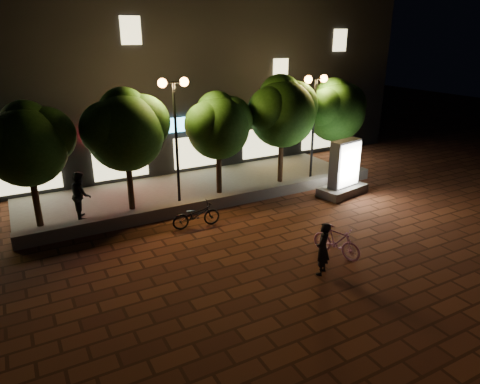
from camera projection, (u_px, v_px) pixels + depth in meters
ground at (274, 244)px, 14.88m from camera, size 80.00×80.00×0.00m
retaining_wall at (223, 201)px, 18.08m from camera, size 16.00×0.45×0.50m
sidewalk at (200, 188)px, 20.22m from camera, size 16.00×5.00×0.08m
building_block at (150, 69)px, 23.83m from camera, size 28.00×8.12×11.30m
tree_far_left at (27, 142)px, 15.12m from camera, size 3.36×2.80×4.63m
tree_left at (126, 128)px, 16.63m from camera, size 3.60×3.00×4.89m
tree_mid at (219, 124)px, 18.50m from camera, size 3.24×2.70×4.50m
tree_right at (283, 109)px, 19.86m from camera, size 3.72×3.10×5.07m
tree_far_right at (336, 108)px, 21.36m from camera, size 3.48×2.90×4.76m
street_lamp_left at (175, 109)px, 17.08m from camera, size 1.26×0.36×5.18m
street_lamp_right at (315, 100)px, 20.27m from camera, size 1.26×0.36×4.98m
ad_kiosk at (344, 173)px, 19.17m from camera, size 2.50×1.59×2.51m
scooter_pink at (337, 241)px, 13.96m from camera, size 1.01×1.79×1.04m
rider at (323, 249)px, 12.81m from camera, size 0.73×0.68×1.67m
scooter_parked at (196, 215)px, 16.07m from camera, size 1.89×0.81×0.96m
pedestrian at (81, 195)px, 16.59m from camera, size 0.76×0.95×1.86m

